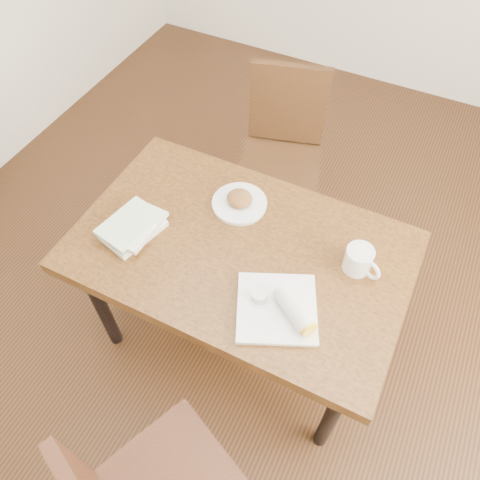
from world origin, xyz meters
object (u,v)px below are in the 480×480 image
at_px(chair_far, 283,145).
at_px(table, 240,259).
at_px(coffee_mug, 359,260).
at_px(book_stack, 133,227).
at_px(plate_scone, 239,202).
at_px(plate_burrito, 282,308).

bearing_deg(chair_far, table, -79.05).
height_order(chair_far, coffee_mug, chair_far).
bearing_deg(coffee_mug, book_stack, -165.13).
relative_size(plate_scone, coffee_mug, 1.54).
distance_m(chair_far, book_stack, 1.02).
relative_size(plate_scone, plate_burrito, 0.62).
bearing_deg(book_stack, table, 15.78).
distance_m(table, plate_scone, 0.24).
bearing_deg(table, plate_scone, 116.89).
xyz_separation_m(table, chair_far, (-0.16, 0.85, -0.12)).
xyz_separation_m(table, plate_scone, (-0.10, 0.20, 0.10)).
bearing_deg(table, plate_burrito, -36.26).
height_order(plate_scone, coffee_mug, coffee_mug).
bearing_deg(chair_far, coffee_mug, -50.66).
bearing_deg(chair_far, book_stack, -104.69).
xyz_separation_m(plate_scone, coffee_mug, (0.54, -0.09, 0.03)).
bearing_deg(table, chair_far, 100.95).
height_order(chair_far, plate_scone, chair_far).
xyz_separation_m(chair_far, coffee_mug, (0.60, -0.74, 0.26)).
height_order(plate_burrito, book_stack, plate_burrito).
bearing_deg(plate_scone, table, -63.11).
relative_size(coffee_mug, book_stack, 0.56).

